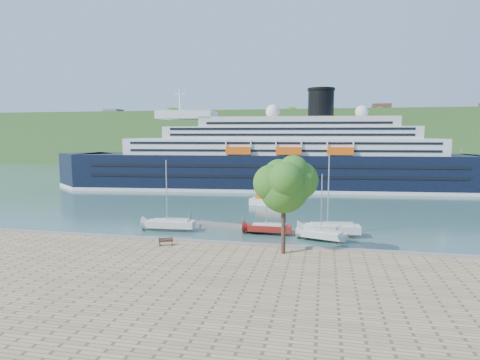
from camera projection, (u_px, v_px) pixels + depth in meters
name	position (u px, v px, depth m)	size (l,w,h in m)	color
ground	(215.00, 251.00, 47.64)	(400.00, 400.00, 0.00)	#2B4D46
far_hillside	(298.00, 138.00, 187.22)	(400.00, 50.00, 24.00)	#2A5421
quay_coping	(215.00, 242.00, 47.32)	(220.00, 0.50, 0.30)	slate
cruise_ship	(273.00, 139.00, 100.23)	(111.62, 16.25, 25.07)	black
park_bench	(166.00, 241.00, 46.35)	(1.69, 0.69, 1.08)	#411F12
promenade_tree	(284.00, 201.00, 42.73)	(6.94, 6.94, 11.49)	#286119
floating_pontoon	(230.00, 226.00, 59.34)	(20.05, 2.45, 0.45)	slate
sailboat_white_near	(170.00, 197.00, 57.06)	(7.53, 2.09, 9.73)	silver
sailboat_red	(270.00, 204.00, 55.11)	(6.60, 1.83, 8.53)	maroon
sailboat_white_far	(333.00, 198.00, 53.76)	(8.25, 2.29, 10.66)	silver
tender_launch	(270.00, 200.00, 78.28)	(7.83, 2.68, 2.16)	#EC560D
sailboat_extra	(325.00, 210.00, 51.41)	(6.47, 1.80, 8.36)	silver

